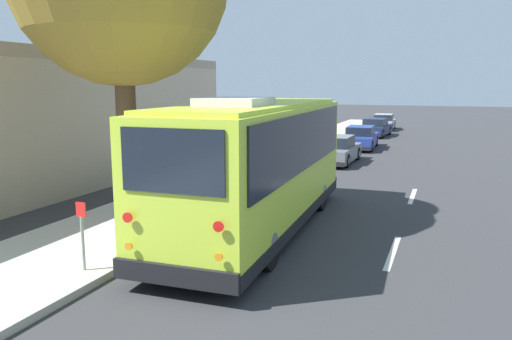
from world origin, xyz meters
TOP-DOWN VIEW (x-y plane):
  - ground_plane at (0.00, 0.00)m, footprint 160.00×160.00m
  - sidewalk_slab at (0.00, 3.21)m, footprint 80.00×3.35m
  - curb_strip at (0.00, 1.47)m, footprint 80.00×0.14m
  - shuttle_bus at (1.30, -0.09)m, footprint 9.12×2.91m
  - parked_sedan_gray at (12.89, 0.49)m, footprint 4.18×1.86m
  - parked_sedan_blue at (18.69, 0.29)m, footprint 4.58×1.85m
  - parked_sedan_navy at (25.98, 0.46)m, footprint 4.40×1.92m
  - parked_sedan_silver at (31.42, 0.57)m, footprint 4.30×1.76m
  - sign_post_near at (-2.83, 1.90)m, footprint 0.06×0.22m
  - sign_post_far at (-0.86, 1.90)m, footprint 0.06×0.22m
  - building_backdrop at (3.94, 10.14)m, footprint 18.75×6.64m
  - lane_stripe_mid at (0.80, -3.46)m, footprint 2.40×0.14m
  - lane_stripe_ahead at (6.80, -3.46)m, footprint 2.40×0.14m

SIDE VIEW (x-z plane):
  - ground_plane at x=0.00m, z-range 0.00..0.00m
  - lane_stripe_mid at x=0.80m, z-range 0.00..0.01m
  - lane_stripe_ahead at x=6.80m, z-range 0.00..0.01m
  - sidewalk_slab at x=0.00m, z-range 0.00..0.15m
  - curb_strip at x=0.00m, z-range 0.00..0.15m
  - parked_sedan_navy at x=25.98m, z-range -0.05..1.21m
  - parked_sedan_silver at x=31.42m, z-range -0.05..1.22m
  - parked_sedan_gray at x=12.89m, z-range -0.05..1.23m
  - parked_sedan_blue at x=18.69m, z-range -0.05..1.24m
  - sign_post_far at x=-0.86m, z-range 0.17..1.46m
  - sign_post_near at x=-2.83m, z-range 0.17..1.51m
  - shuttle_bus at x=1.30m, z-range 0.12..3.50m
  - building_backdrop at x=3.94m, z-range -0.19..4.61m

